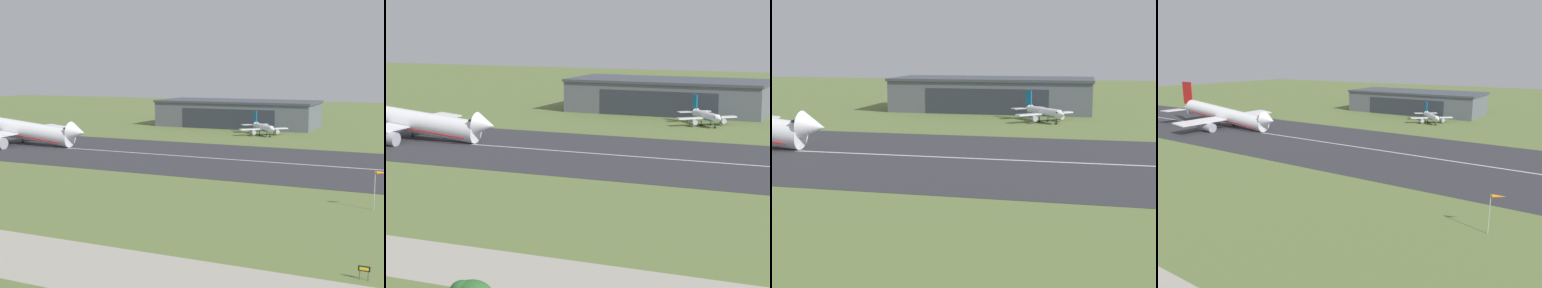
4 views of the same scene
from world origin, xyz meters
The scene contains 7 objects.
ground_plane centered at (0.00, 53.59, 0.00)m, with size 716.09×716.09×0.00m, color olive.
runway_strip centered at (0.00, 107.18, 0.03)m, with size 476.09×55.39×0.06m, color #333338.
runway_centreline centered at (0.00, 107.18, 0.07)m, with size 428.48×0.70×0.01m, color silver.
hangar_building centered at (-49.46, 194.34, 5.77)m, with size 69.14×29.38×11.50m.
airplane_landing centered at (-98.89, 108.17, 5.01)m, with size 58.61×45.41×18.24m.
airplane_parked_east centered at (-29.63, 166.10, 2.85)m, with size 18.71×19.07×8.74m.
windsock_pole centered at (20.67, 66.91, 6.13)m, with size 2.35×1.44×6.89m.
Camera 4 is at (32.19, 6.52, 28.06)m, focal length 35.00 mm.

